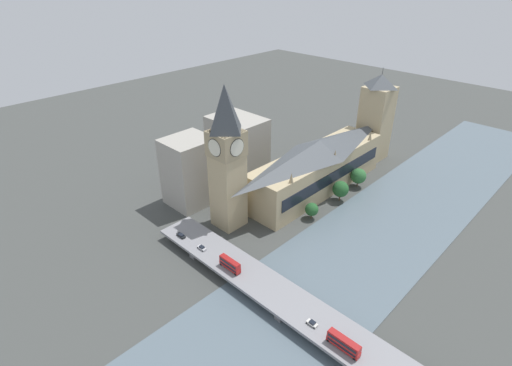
% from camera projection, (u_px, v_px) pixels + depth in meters
% --- Properties ---
extents(ground_plane, '(600.00, 600.00, 0.00)m').
position_uv_depth(ground_plane, '(328.00, 203.00, 212.33)').
color(ground_plane, '#424442').
extents(river_water, '(54.50, 360.00, 0.30)m').
position_uv_depth(river_water, '(385.00, 229.00, 192.03)').
color(river_water, slate).
rests_on(river_water, ground_plane).
extents(parliament_hall, '(22.82, 93.56, 29.53)m').
position_uv_depth(parliament_hall, '(318.00, 166.00, 218.84)').
color(parliament_hall, tan).
rests_on(parliament_hall, ground_plane).
extents(clock_tower, '(14.12, 14.12, 69.07)m').
position_uv_depth(clock_tower, '(227.00, 157.00, 178.58)').
color(clock_tower, tan).
rests_on(clock_tower, ground_plane).
extents(victoria_tower, '(16.60, 16.60, 58.00)m').
position_uv_depth(victoria_tower, '(376.00, 118.00, 249.88)').
color(victoria_tower, tan).
rests_on(victoria_tower, ground_plane).
extents(road_bridge, '(140.99, 16.34, 4.83)m').
position_uv_depth(road_bridge, '(290.00, 303.00, 145.20)').
color(road_bridge, slate).
rests_on(road_bridge, ground_plane).
extents(double_decker_bus_lead, '(11.52, 2.61, 4.66)m').
position_uv_depth(double_decker_bus_lead, '(344.00, 343.00, 125.80)').
color(double_decker_bus_lead, red).
rests_on(double_decker_bus_lead, road_bridge).
extents(double_decker_bus_mid, '(10.26, 2.48, 4.71)m').
position_uv_depth(double_decker_bus_mid, '(230.00, 264.00, 158.70)').
color(double_decker_bus_mid, red).
rests_on(double_decker_bus_mid, road_bridge).
extents(car_northbound_lead, '(3.95, 1.84, 1.45)m').
position_uv_depth(car_northbound_lead, '(312.00, 323.00, 135.06)').
color(car_northbound_lead, silver).
rests_on(car_northbound_lead, road_bridge).
extents(car_northbound_mid, '(4.79, 1.82, 1.42)m').
position_uv_depth(car_northbound_mid, '(181.00, 235.00, 178.28)').
color(car_northbound_mid, black).
rests_on(car_northbound_mid, road_bridge).
extents(car_southbound_lead, '(4.35, 1.79, 1.46)m').
position_uv_depth(car_southbound_lead, '(202.00, 248.00, 170.60)').
color(car_southbound_lead, silver).
rests_on(car_southbound_lead, road_bridge).
extents(city_block_west, '(21.20, 23.50, 35.87)m').
position_uv_depth(city_block_west, '(190.00, 171.00, 205.75)').
color(city_block_west, '#A39E93').
rests_on(city_block_west, ground_plane).
extents(city_block_center, '(33.20, 24.39, 31.54)m').
position_uv_depth(city_block_center, '(237.00, 142.00, 243.89)').
color(city_block_center, '#A39E93').
rests_on(city_block_center, ground_plane).
extents(tree_embankment_near, '(6.72, 6.72, 8.67)m').
position_uv_depth(tree_embankment_near, '(312.00, 209.00, 197.38)').
color(tree_embankment_near, brown).
rests_on(tree_embankment_near, ground_plane).
extents(tree_embankment_mid, '(8.69, 8.69, 11.45)m').
position_uv_depth(tree_embankment_mid, '(341.00, 189.00, 211.42)').
color(tree_embankment_mid, brown).
rests_on(tree_embankment_mid, ground_plane).
extents(tree_embankment_far, '(8.70, 8.70, 11.19)m').
position_uv_depth(tree_embankment_far, '(358.00, 176.00, 224.79)').
color(tree_embankment_far, brown).
rests_on(tree_embankment_far, ground_plane).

